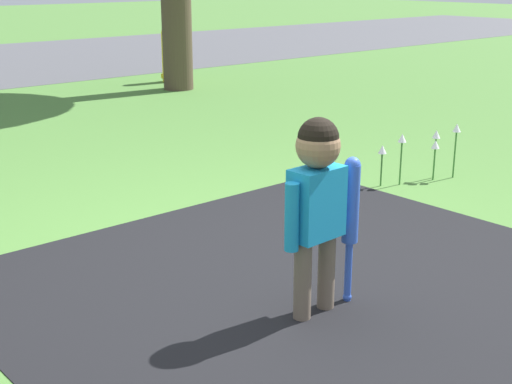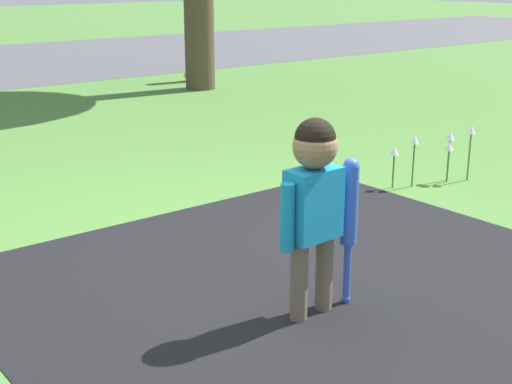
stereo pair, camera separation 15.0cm
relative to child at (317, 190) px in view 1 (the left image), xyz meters
The scene contains 5 objects.
ground_plane 0.85m from the child, 95.56° to the left, with size 60.00×60.00×0.00m, color #477533.
child is the anchor object (origin of this frame).
baseball_bat 0.25m from the child, ahead, with size 0.08×0.08×0.70m.
fire_hydrant 7.26m from the child, 60.71° to the left, with size 0.26×0.23×0.78m.
flower_bed 2.36m from the child, 24.75° to the left, with size 0.64×0.28×0.41m.
Camera 1 is at (-2.07, -2.65, 1.49)m, focal length 50.00 mm.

